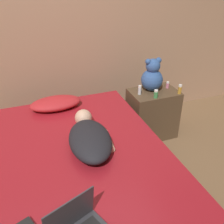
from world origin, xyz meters
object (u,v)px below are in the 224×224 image
pillow (56,103)px  person_lying (90,137)px  teddy_bear (152,77)px  bottle_amber (180,89)px  bottle_green (156,94)px  bottle_clear (140,90)px  bottle_pink (168,85)px

pillow → person_lying: person_lying is taller
teddy_bear → bottle_amber: teddy_bear is taller
person_lying → teddy_bear: bearing=42.5°
teddy_bear → bottle_green: (-0.05, -0.19, -0.12)m
person_lying → bottle_green: 0.98m
teddy_bear → bottle_amber: (0.24, -0.19, -0.11)m
person_lying → bottle_clear: size_ratio=7.28×
pillow → bottle_clear: 0.90m
person_lying → bottle_pink: person_lying is taller
teddy_bear → bottle_clear: 0.21m
teddy_bear → bottle_pink: size_ratio=4.82×
bottle_amber → bottle_green: bottle_amber is taller
bottle_clear → bottle_amber: 0.44m
bottle_pink → bottle_green: size_ratio=0.85×
bottle_pink → bottle_green: (-0.24, -0.17, 0.01)m
pillow → bottle_green: (1.01, -0.26, 0.05)m
pillow → bottle_clear: (0.89, -0.12, 0.06)m
person_lying → bottle_pink: bearing=36.6°
pillow → bottle_green: size_ratio=5.76×
pillow → bottle_amber: 1.33m
bottle_pink → bottle_clear: 0.37m
teddy_bear → bottle_pink: (0.20, -0.02, -0.12)m
person_lying → bottle_pink: (1.10, 0.64, 0.02)m
teddy_bear → bottle_green: 0.23m
bottle_clear → bottle_amber: (0.42, -0.14, 0.00)m
bottle_clear → person_lying: bearing=-140.7°
person_lying → bottle_clear: bearing=45.8°
pillow → teddy_bear: bearing=-3.7°
bottle_pink → bottle_clear: bearing=-174.4°
bottle_clear → bottle_green: size_ratio=1.13×
teddy_bear → bottle_clear: size_ratio=3.63×
bottle_pink → bottle_green: bearing=-145.1°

